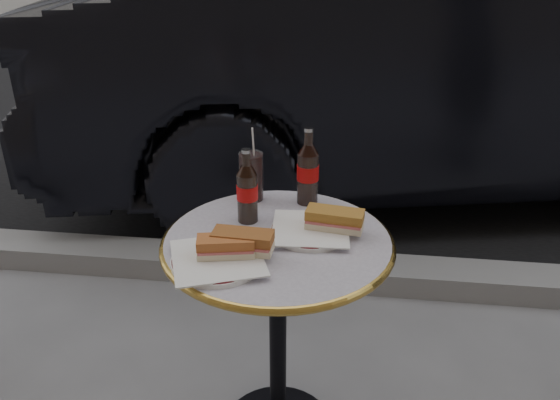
# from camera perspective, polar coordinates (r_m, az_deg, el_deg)

# --- Properties ---
(asphalt_road) EXTENTS (40.00, 8.00, 0.00)m
(asphalt_road) POSITION_cam_1_polar(r_m,az_deg,el_deg) (6.42, 5.60, 12.58)
(asphalt_road) COLOR black
(asphalt_road) RESTS_ON ground
(curb) EXTENTS (40.00, 0.20, 0.12)m
(curb) POSITION_cam_1_polar(r_m,az_deg,el_deg) (2.57, 2.36, -7.30)
(curb) COLOR gray
(curb) RESTS_ON ground
(bistro_table) EXTENTS (0.62, 0.62, 0.73)m
(bistro_table) POSITION_cam_1_polar(r_m,az_deg,el_deg) (1.66, -0.22, -14.98)
(bistro_table) COLOR #BAB2C4
(bistro_table) RESTS_ON ground
(plate_left) EXTENTS (0.27, 0.27, 0.01)m
(plate_left) POSITION_cam_1_polar(r_m,az_deg,el_deg) (1.35, -6.53, -6.31)
(plate_left) COLOR white
(plate_left) RESTS_ON bistro_table
(plate_right) EXTENTS (0.24, 0.24, 0.01)m
(plate_right) POSITION_cam_1_polar(r_m,az_deg,el_deg) (1.48, 3.17, -3.24)
(plate_right) COLOR white
(plate_right) RESTS_ON bistro_table
(sandwich_left_a) EXTENTS (0.15, 0.09, 0.05)m
(sandwich_left_a) POSITION_cam_1_polar(r_m,az_deg,el_deg) (1.34, -5.68, -4.97)
(sandwich_left_a) COLOR #B15E2D
(sandwich_left_a) RESTS_ON plate_left
(sandwich_left_b) EXTENTS (0.15, 0.08, 0.05)m
(sandwich_left_b) POSITION_cam_1_polar(r_m,az_deg,el_deg) (1.36, -3.90, -4.46)
(sandwich_left_b) COLOR brown
(sandwich_left_b) RESTS_ON plate_left
(sandwich_right) EXTENTS (0.16, 0.09, 0.05)m
(sandwich_right) POSITION_cam_1_polar(r_m,az_deg,el_deg) (1.46, 5.72, -2.14)
(sandwich_right) COLOR #A56E2A
(sandwich_right) RESTS_ON plate_right
(cola_bottle_left) EXTENTS (0.07, 0.07, 0.21)m
(cola_bottle_left) POSITION_cam_1_polar(r_m,az_deg,el_deg) (1.49, -3.46, 1.50)
(cola_bottle_left) COLOR black
(cola_bottle_left) RESTS_ON bistro_table
(cola_bottle_right) EXTENTS (0.08, 0.08, 0.24)m
(cola_bottle_right) POSITION_cam_1_polar(r_m,az_deg,el_deg) (1.60, 2.94, 3.58)
(cola_bottle_right) COLOR black
(cola_bottle_right) RESTS_ON bistro_table
(cola_glass) EXTENTS (0.09, 0.09, 0.15)m
(cola_glass) POSITION_cam_1_polar(r_m,az_deg,el_deg) (1.64, -3.02, 2.49)
(cola_glass) COLOR black
(cola_glass) RESTS_ON bistro_table
(parked_car) EXTENTS (2.73, 5.16, 1.61)m
(parked_car) POSITION_cam_1_polar(r_m,az_deg,el_deg) (3.58, 18.80, 14.05)
(parked_car) COLOR black
(parked_car) RESTS_ON ground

